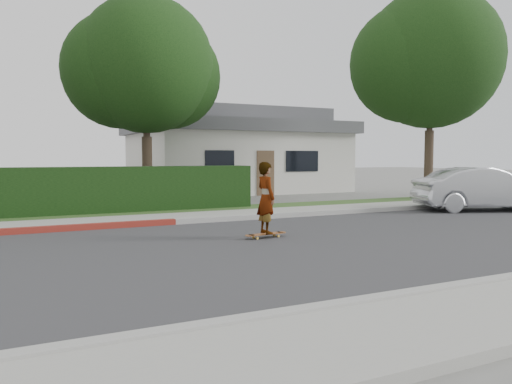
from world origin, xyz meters
TOP-DOWN VIEW (x-y plane):
  - ground at (0.00, 0.00)m, footprint 120.00×120.00m
  - road at (0.00, 0.00)m, footprint 60.00×8.00m
  - curb_near at (0.00, -4.10)m, footprint 60.00×0.20m
  - sidewalk_near at (0.00, -5.00)m, footprint 60.00×1.60m
  - curb_far at (0.00, 4.10)m, footprint 60.00×0.20m
  - sidewalk_far at (0.00, 5.00)m, footprint 60.00×1.60m
  - planting_strip at (0.00, 6.60)m, footprint 60.00×1.60m
  - hedge at (-3.00, 7.20)m, footprint 15.00×1.00m
  - tree_center at (1.49, 9.19)m, footprint 5.66×4.84m
  - tree_right at (12.49, 6.69)m, footprint 6.32×5.60m
  - house at (8.00, 16.00)m, footprint 10.60×8.60m
  - skateboard at (2.16, 1.04)m, footprint 1.06×0.32m
  - skateboarder at (2.16, 1.04)m, footprint 0.38×0.58m
  - car_silver at (11.27, 2.85)m, footprint 4.67×3.06m

SIDE VIEW (x-z plane):
  - ground at x=0.00m, z-range 0.00..0.00m
  - road at x=0.00m, z-range 0.00..0.01m
  - planting_strip at x=0.00m, z-range 0.00..0.10m
  - sidewalk_near at x=0.00m, z-range 0.00..0.12m
  - sidewalk_far at x=0.00m, z-range 0.00..0.12m
  - curb_near at x=0.00m, z-range 0.00..0.15m
  - curb_far at x=0.00m, z-range 0.00..0.15m
  - skateboard at x=2.16m, z-range 0.04..0.14m
  - car_silver at x=11.27m, z-range 0.00..1.46m
  - hedge at x=-3.00m, z-range 0.00..1.50m
  - skateboarder at x=2.16m, z-range 0.11..1.70m
  - house at x=8.00m, z-range -0.05..4.25m
  - tree_center at x=1.49m, z-range 1.18..8.62m
  - tree_right at x=12.49m, z-range 1.35..9.91m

